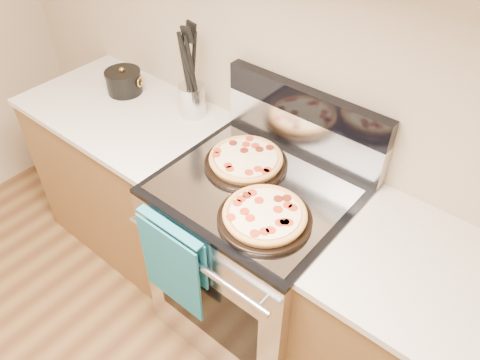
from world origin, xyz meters
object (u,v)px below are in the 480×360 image
Objects in this scene: range_body at (255,260)px; utensil_crock at (192,100)px; pepperoni_pizza_back at (246,160)px; pepperoni_pizza_front at (265,216)px; saucepan at (124,83)px.

utensil_crock is at bearing 158.80° from range_body.
range_body is 0.81m from utensil_crock.
pepperoni_pizza_back and pepperoni_pizza_front have the same top height.
utensil_crock is (-0.45, 0.15, 0.04)m from pepperoni_pizza_back.
range_body is at bearing -21.20° from utensil_crock.
pepperoni_pizza_back is at bearing -4.99° from saucepan.
utensil_crock reaches higher than range_body.
pepperoni_pizza_back is 1.94× the size of saucepan.
range_body is 5.75× the size of utensil_crock.
pepperoni_pizza_front is at bearing -43.96° from range_body.
saucepan reaches higher than pepperoni_pizza_front.
range_body is 1.12m from saucepan.
pepperoni_pizza_back is 0.48m from utensil_crock.
range_body is at bearing -8.43° from saucepan.
saucepan is at bearing 165.96° from pepperoni_pizza_front.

